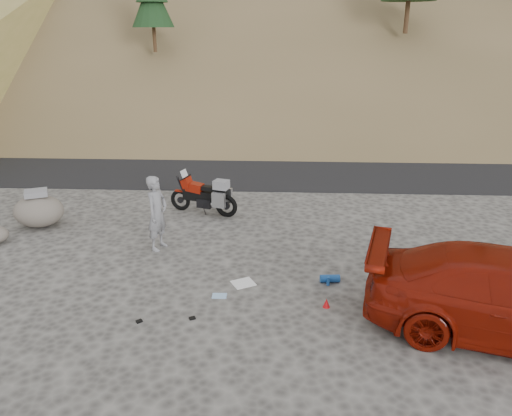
{
  "coord_description": "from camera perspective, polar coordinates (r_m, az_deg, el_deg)",
  "views": [
    {
      "loc": [
        2.06,
        -10.78,
        5.36
      ],
      "look_at": [
        1.48,
        1.14,
        1.0
      ],
      "focal_mm": 35.0,
      "sensor_mm": 36.0,
      "label": 1
    }
  ],
  "objects": [
    {
      "name": "ground",
      "position": [
        12.22,
        -7.24,
        -6.14
      ],
      "size": [
        140.0,
        140.0,
        0.0
      ],
      "primitive_type": "plane",
      "color": "#403E3B",
      "rests_on": "ground"
    },
    {
      "name": "road",
      "position": [
        20.6,
        -3.04,
        4.94
      ],
      "size": [
        120.0,
        7.0,
        0.05
      ],
      "primitive_type": "cube",
      "color": "black",
      "rests_on": "ground"
    },
    {
      "name": "motorcycle",
      "position": [
        15.05,
        -5.73,
        1.38
      ],
      "size": [
        2.16,
        1.03,
        1.32
      ],
      "rotation": [
        0.0,
        0.0,
        -0.31
      ],
      "color": "black",
      "rests_on": "ground"
    },
    {
      "name": "man",
      "position": [
        13.08,
        -10.95,
        -4.52
      ],
      "size": [
        0.66,
        0.81,
        1.92
      ],
      "primitive_type": "imported",
      "rotation": [
        0.0,
        0.0,
        1.25
      ],
      "color": "gray",
      "rests_on": "ground"
    },
    {
      "name": "red_car",
      "position": [
        10.6,
        27.15,
        -12.81
      ],
      "size": [
        5.78,
        3.51,
        1.57
      ],
      "primitive_type": "imported",
      "rotation": [
        0.0,
        0.0,
        1.31
      ],
      "color": "maroon",
      "rests_on": "ground"
    },
    {
      "name": "boulder",
      "position": [
        15.37,
        -23.58,
        -0.24
      ],
      "size": [
        1.61,
        1.45,
        1.08
      ],
      "rotation": [
        0.0,
        0.0,
        0.22
      ],
      "color": "#56524A",
      "rests_on": "ground"
    },
    {
      "name": "gear_white_cloth",
      "position": [
        11.17,
        -1.48,
        -8.57
      ],
      "size": [
        0.61,
        0.59,
        0.02
      ],
      "primitive_type": "cube",
      "rotation": [
        0.0,
        0.0,
        0.49
      ],
      "color": "white",
      "rests_on": "ground"
    },
    {
      "name": "gear_blue_mat",
      "position": [
        11.31,
        8.44,
        -7.97
      ],
      "size": [
        0.45,
        0.2,
        0.17
      ],
      "primitive_type": "cylinder",
      "rotation": [
        0.0,
        1.57,
        0.07
      ],
      "color": "#194B99",
      "rests_on": "ground"
    },
    {
      "name": "gear_bottle",
      "position": [
        11.17,
        8.26,
        -8.28
      ],
      "size": [
        0.09,
        0.09,
        0.2
      ],
      "primitive_type": "cylinder",
      "rotation": [
        0.0,
        0.0,
        0.4
      ],
      "color": "#194B99",
      "rests_on": "ground"
    },
    {
      "name": "gear_funnel",
      "position": [
        10.36,
        8.05,
        -10.7
      ],
      "size": [
        0.18,
        0.18,
        0.19
      ],
      "primitive_type": "cone",
      "rotation": [
        0.0,
        0.0,
        0.26
      ],
      "color": "red",
      "rests_on": "ground"
    },
    {
      "name": "gear_glove_a",
      "position": [
        10.01,
        -7.3,
        -12.38
      ],
      "size": [
        0.14,
        0.13,
        0.03
      ],
      "primitive_type": "cube",
      "rotation": [
        0.0,
        0.0,
        0.43
      ],
      "color": "black",
      "rests_on": "ground"
    },
    {
      "name": "gear_glove_b",
      "position": [
        10.09,
        -13.2,
        -12.48
      ],
      "size": [
        0.14,
        0.14,
        0.04
      ],
      "primitive_type": "cube",
      "rotation": [
        0.0,
        0.0,
        0.69
      ],
      "color": "black",
      "rests_on": "ground"
    },
    {
      "name": "gear_blue_cloth",
      "position": [
        10.71,
        -4.21,
        -9.98
      ],
      "size": [
        0.31,
        0.23,
        0.01
      ],
      "primitive_type": "cube",
      "rotation": [
        0.0,
        0.0,
        0.03
      ],
      "color": "#93BBE4",
      "rests_on": "ground"
    }
  ]
}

